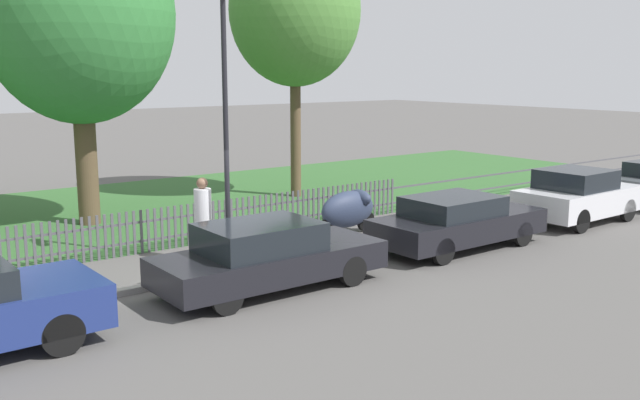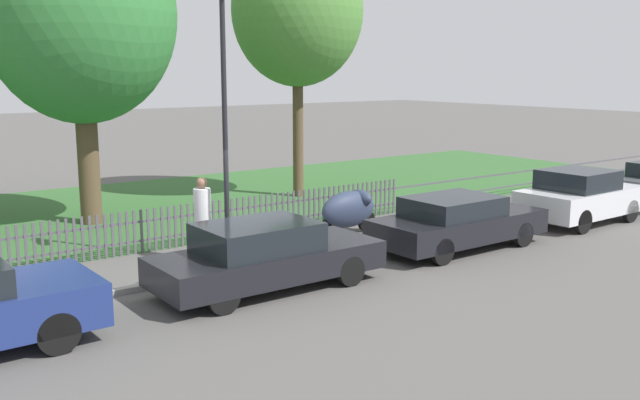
# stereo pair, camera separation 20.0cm
# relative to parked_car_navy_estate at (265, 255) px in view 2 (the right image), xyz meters

# --- Properties ---
(ground_plane) EXTENTS (120.00, 120.00, 0.00)m
(ground_plane) POSITION_rel_parked_car_navy_estate_xyz_m (0.27, 1.24, -0.67)
(ground_plane) COLOR #565451
(kerb_stone) EXTENTS (40.91, 0.20, 0.12)m
(kerb_stone) POSITION_rel_parked_car_navy_estate_xyz_m (0.27, 1.34, -0.61)
(kerb_stone) COLOR gray
(kerb_stone) RESTS_ON ground
(grass_strip) EXTENTS (40.91, 10.26, 0.01)m
(grass_strip) POSITION_rel_parked_car_navy_estate_xyz_m (0.27, 9.15, -0.67)
(grass_strip) COLOR #33602D
(grass_strip) RESTS_ON ground
(park_fence) EXTENTS (40.91, 0.05, 1.02)m
(park_fence) POSITION_rel_parked_car_navy_estate_xyz_m (0.27, 4.03, -0.16)
(park_fence) COLOR #4C4C51
(park_fence) RESTS_ON ground
(parked_car_navy_estate) EXTENTS (4.52, 1.77, 1.33)m
(parked_car_navy_estate) POSITION_rel_parked_car_navy_estate_xyz_m (0.00, 0.00, 0.00)
(parked_car_navy_estate) COLOR black
(parked_car_navy_estate) RESTS_ON ground
(parked_car_red_compact) EXTENTS (4.44, 1.78, 1.27)m
(parked_car_red_compact) POSITION_rel_parked_car_navy_estate_xyz_m (5.31, 0.00, -0.02)
(parked_car_red_compact) COLOR black
(parked_car_red_compact) RESTS_ON ground
(parked_car_white_van) EXTENTS (3.76, 1.89, 1.48)m
(parked_car_white_van) POSITION_rel_parked_car_navy_estate_xyz_m (10.16, 0.01, 0.08)
(parked_car_white_van) COLOR silver
(parked_car_white_van) RESTS_ON ground
(covered_motorcycle) EXTENTS (1.78, 0.81, 1.13)m
(covered_motorcycle) POSITION_rel_parked_car_navy_estate_xyz_m (4.19, 2.65, -0.00)
(covered_motorcycle) COLOR black
(covered_motorcycle) RESTS_ON ground
(tree_mid_park) EXTENTS (5.01, 5.01, 8.49)m
(tree_mid_park) POSITION_rel_parked_car_navy_estate_xyz_m (-0.69, 7.88, 4.91)
(tree_mid_park) COLOR brown
(tree_mid_park) RESTS_ON ground
(tree_far_left) EXTENTS (4.21, 4.21, 8.45)m
(tree_far_left) POSITION_rel_parked_car_navy_estate_xyz_m (6.30, 8.02, 5.33)
(tree_far_left) COLOR brown
(tree_far_left) RESTS_ON ground
(pedestrian_near_fence) EXTENTS (0.44, 0.44, 1.87)m
(pedestrian_near_fence) POSITION_rel_parked_car_navy_estate_xyz_m (-0.01, 2.54, 0.39)
(pedestrian_near_fence) COLOR #7F6B51
(pedestrian_near_fence) RESTS_ON ground
(street_lamp) EXTENTS (0.20, 0.79, 5.92)m
(street_lamp) POSITION_rel_parked_car_navy_estate_xyz_m (0.30, 1.90, 3.03)
(street_lamp) COLOR black
(street_lamp) RESTS_ON ground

